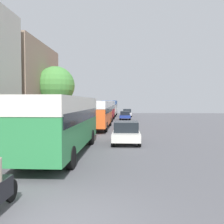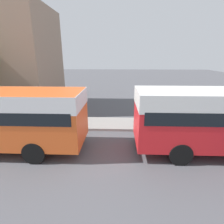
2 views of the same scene
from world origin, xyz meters
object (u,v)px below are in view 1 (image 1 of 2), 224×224
Objects in this scene: bus_third_in_line at (106,108)px; bus_rear at (110,106)px; bus_following at (98,111)px; car_crossing at (127,113)px; pedestrian_near_curb at (94,111)px; car_distant at (125,115)px; car_far_curb at (126,132)px; bus_lead at (63,117)px.

bus_rear reaches higher than bus_third_in_line.
bus_following is 22.15m from car_crossing.
bus_following is 5.92× the size of pedestrian_near_curb.
car_far_curb is at bearing 90.39° from car_distant.
bus_rear is 10.96m from car_distant.
bus_lead reaches higher than car_distant.
bus_rear is at bearing 90.51° from bus_following.
bus_rear is at bearing 89.63° from bus_lead.
bus_lead is 35.35m from car_crossing.
bus_following is at bearing 88.02° from bus_lead.
bus_rear is (0.24, 37.76, 0.01)m from bus_lead.
bus_following reaches higher than car_distant.
bus_following reaches higher than pedestrian_near_curb.
bus_rear is (-0.22, 24.51, 0.11)m from bus_following.
bus_lead reaches higher than pedestrian_near_curb.
car_far_curb is at bearing -84.50° from bus_rear.
bus_third_in_line is 2.48× the size of car_distant.
bus_lead is at bearing -85.40° from pedestrian_near_curb.
pedestrian_near_curb is at bearing 94.60° from bus_lead.
bus_lead is 37.76m from bus_rear.
car_far_curb is 2.22× the size of pedestrian_near_curb.
car_far_curb is 32.66m from pedestrian_near_curb.
car_crossing is 2.36× the size of pedestrian_near_curb.
bus_rear is at bearing 33.38° from pedestrian_near_curb.
car_distant is (3.37, 27.34, -1.31)m from bus_lead.
bus_following is 1.03× the size of bus_rear.
car_distant is 2.23× the size of pedestrian_near_curb.
pedestrian_near_curb is at bearing 98.44° from bus_following.
bus_third_in_line is at bearing 89.29° from bus_lead.
car_crossing is 1.06× the size of car_far_curb.
bus_rear is at bearing -37.17° from car_crossing.
car_distant is (-0.35, -7.79, -0.06)m from car_crossing.
car_far_curb reaches higher than car_distant.
bus_following is at bearing 81.53° from car_crossing.
car_distant is (3.12, -10.42, -1.32)m from bus_rear.
bus_rear is 34.26m from car_far_curb.
bus_third_in_line is (0.32, 25.73, -0.06)m from bus_lead.
car_far_curb is (-0.19, -31.44, 0.00)m from car_crossing.
car_far_curb is at bearing -72.24° from bus_following.
car_crossing reaches higher than car_distant.
bus_following is 2.66× the size of car_distant.
bus_third_in_line is 22.31m from car_far_curb.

